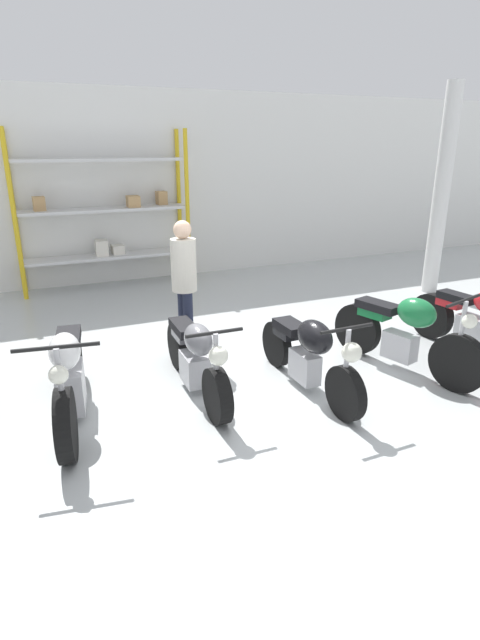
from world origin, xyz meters
name	(u,v)px	position (x,y,z in m)	size (l,w,h in m)	color
ground_plane	(254,390)	(0.00, 0.00, 0.00)	(30.00, 30.00, 0.00)	#B2B7B7
back_wall	(139,188)	(0.00, 5.40, 1.80)	(30.00, 0.08, 3.60)	white
shelving_rack	(105,212)	(-0.73, 5.04, 1.41)	(3.13, 0.63, 2.87)	gold
support_pillar	(441,192)	(4.68, 2.32, 1.80)	(0.28, 0.28, 3.60)	silver
motorcycle_white	(69,376)	(-1.92, 0.21, 0.44)	(0.69, 2.15, 1.05)	black
motorcycle_grey	(196,357)	(-0.60, 0.22, 0.42)	(0.57, 1.96, 0.94)	black
motorcycle_black	(309,352)	(0.55, -0.23, 0.45)	(0.59, 1.98, 0.96)	black
motorcycle_green	(405,333)	(1.87, -0.23, 0.49)	(0.82, 2.00, 1.06)	black
person_browsing	(184,277)	(-0.36, 1.36, 1.02)	(0.34, 0.34, 1.73)	#1E2338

